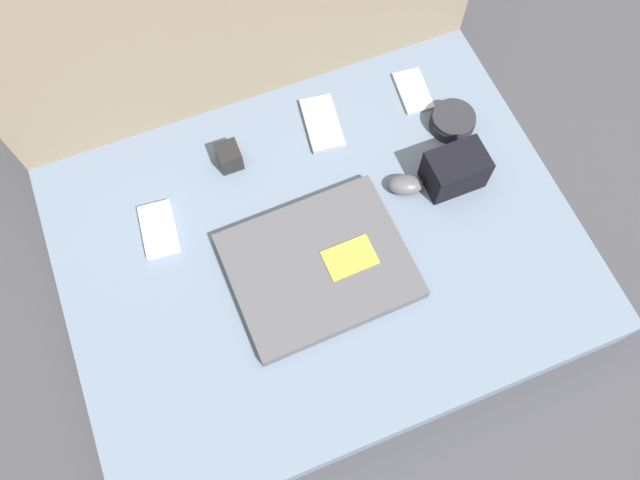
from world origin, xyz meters
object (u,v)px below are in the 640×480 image
object	(u,v)px
phone_small	(413,91)
laptop	(319,266)
computer_mouse	(405,185)
phone_silver	(159,229)
charger_brick	(229,157)
speaker_puck	(453,121)
camera_pouch	(455,170)
phone_black	(322,124)

from	to	relation	value
phone_small	laptop	bearing A→B (deg)	-131.83
computer_mouse	phone_silver	world-z (taller)	computer_mouse
computer_mouse	charger_brick	bearing A→B (deg)	169.30
laptop	speaker_puck	distance (m)	0.40
speaker_puck	phone_silver	world-z (taller)	speaker_puck
phone_silver	camera_pouch	world-z (taller)	camera_pouch
speaker_puck	charger_brick	world-z (taller)	charger_brick
charger_brick	camera_pouch	bearing A→B (deg)	-26.92
phone_black	phone_small	distance (m)	0.20
laptop	speaker_puck	world-z (taller)	speaker_puck
phone_silver	phone_black	xyz separation A→B (m)	(0.37, 0.10, -0.00)
phone_black	camera_pouch	size ratio (longest dim) A/B	1.22
laptop	phone_black	world-z (taller)	laptop
speaker_puck	phone_small	distance (m)	0.11
laptop	speaker_puck	xyz separation A→B (m)	(0.36, 0.18, 0.00)
computer_mouse	phone_black	distance (m)	0.21
phone_small	camera_pouch	distance (m)	0.22
laptop	camera_pouch	world-z (taller)	camera_pouch
camera_pouch	charger_brick	size ratio (longest dim) A/B	2.32
laptop	camera_pouch	bearing A→B (deg)	12.14
laptop	phone_silver	world-z (taller)	laptop
phone_small	charger_brick	bearing A→B (deg)	-170.80
laptop	charger_brick	size ratio (longest dim) A/B	6.79
speaker_puck	phone_silver	size ratio (longest dim) A/B	0.80
phone_black	laptop	bearing A→B (deg)	-104.90
phone_silver	charger_brick	bearing A→B (deg)	33.51
phone_silver	phone_black	bearing A→B (deg)	21.41
speaker_puck	charger_brick	bearing A→B (deg)	169.17
speaker_puck	computer_mouse	bearing A→B (deg)	-147.24
phone_black	camera_pouch	world-z (taller)	camera_pouch
laptop	computer_mouse	distance (m)	0.23
phone_silver	phone_black	distance (m)	0.38
computer_mouse	speaker_puck	xyz separation A→B (m)	(0.15, 0.09, 0.00)
laptop	phone_small	distance (m)	0.43
camera_pouch	computer_mouse	bearing A→B (deg)	170.10
computer_mouse	charger_brick	size ratio (longest dim) A/B	1.65
phone_small	camera_pouch	size ratio (longest dim) A/B	0.99
phone_silver	phone_black	world-z (taller)	phone_silver
phone_silver	charger_brick	size ratio (longest dim) A/B	2.37
computer_mouse	phone_silver	xyz separation A→B (m)	(-0.46, 0.09, -0.01)
laptop	phone_small	world-z (taller)	laptop
laptop	phone_silver	xyz separation A→B (m)	(-0.25, 0.18, -0.01)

